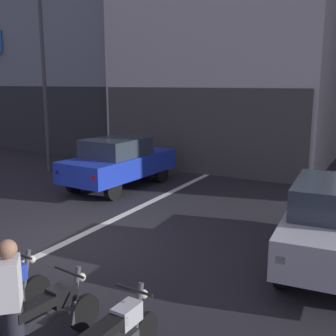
{
  "coord_description": "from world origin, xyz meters",
  "views": [
    {
      "loc": [
        5.99,
        -6.47,
        3.4
      ],
      "look_at": [
        1.36,
        2.0,
        1.4
      ],
      "focal_mm": 44.43,
      "sensor_mm": 36.0,
      "label": 1
    }
  ],
  "objects": [
    {
      "name": "car_white_down_street",
      "position": [
        1.97,
        11.65,
        0.89
      ],
      "size": [
        2.29,
        4.3,
        1.64
      ],
      "color": "black",
      "rests_on": "ground"
    },
    {
      "name": "ground_plane",
      "position": [
        0.0,
        0.0,
        0.0
      ],
      "size": [
        120.0,
        120.0,
        0.0
      ],
      "primitive_type": "plane",
      "color": "#232328"
    },
    {
      "name": "street_lamp",
      "position": [
        -5.73,
        5.27,
        4.38
      ],
      "size": [
        0.36,
        0.36,
        7.25
      ],
      "color": "#47474C",
      "rests_on": "ground"
    },
    {
      "name": "lane_centre_line",
      "position": [
        0.0,
        6.0,
        0.0
      ],
      "size": [
        0.2,
        18.0,
        0.01
      ],
      "primitive_type": "cube",
      "color": "silver",
      "rests_on": "ground"
    },
    {
      "name": "person_by_motorcycles",
      "position": [
        2.3,
        -3.49,
        0.86
      ],
      "size": [
        0.4,
        0.41,
        1.67
      ],
      "color": "#23232D",
      "rests_on": "ground"
    },
    {
      "name": "motorcycle_black_row_right_mid",
      "position": [
        2.38,
        -2.98,
        0.46
      ],
      "size": [
        0.55,
        1.67,
        0.98
      ],
      "color": "black",
      "rests_on": "ground"
    },
    {
      "name": "car_blue_crossing_near",
      "position": [
        -1.77,
        4.39,
        0.89
      ],
      "size": [
        2.0,
        4.2,
        1.64
      ],
      "color": "black",
      "rests_on": "ground"
    },
    {
      "name": "motorcycle_blue_row_centre",
      "position": [
        1.36,
        -2.89,
        0.46
      ],
      "size": [
        0.55,
        1.67,
        0.98
      ],
      "color": "black",
      "rests_on": "ground"
    }
  ]
}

